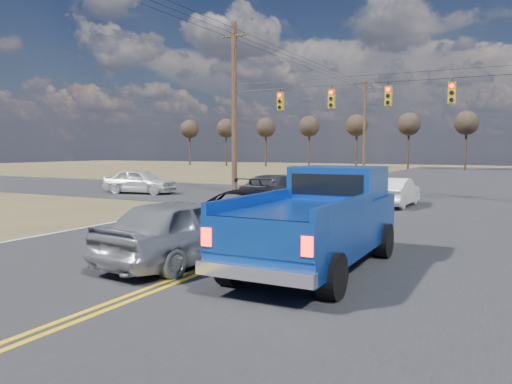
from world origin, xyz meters
The scene contains 12 objects.
ground centered at (0.00, 0.00, 0.00)m, with size 160.00×160.00×0.00m, color brown.
road_main centered at (0.00, 10.00, 0.00)m, with size 14.00×120.00×0.02m, color #28282B.
road_cross centered at (0.00, 18.00, 0.00)m, with size 120.00×12.00×0.02m, color #28282B.
signal_gantry centered at (0.50, 17.79, 5.06)m, with size 19.60×4.83×10.00m.
utility_poles centered at (0.00, 17.00, 5.23)m, with size 19.60×58.32×10.00m.
treeline centered at (0.00, 26.96, 5.70)m, with size 87.00×117.80×7.40m.
pickup_truck centered at (2.12, 2.64, 1.07)m, with size 2.39×5.90×2.21m.
silver_suv centered at (-0.80, 1.67, 0.77)m, with size 1.83×4.55×1.55m, color gray.
black_suv centered at (-0.80, 5.37, 0.74)m, with size 2.46×5.33×1.48m, color black.
white_car_queue centered at (1.00, 15.50, 0.66)m, with size 1.40×4.02×1.33m, color white.
dgrey_car_queue centered at (-3.79, 12.98, 0.74)m, with size 2.08×5.12×1.49m, color #35363B.
cross_car_west centered at (-13.80, 15.13, 0.74)m, with size 4.32×1.74×1.47m, color silver.
Camera 1 is at (5.94, -7.62, 2.63)m, focal length 35.00 mm.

